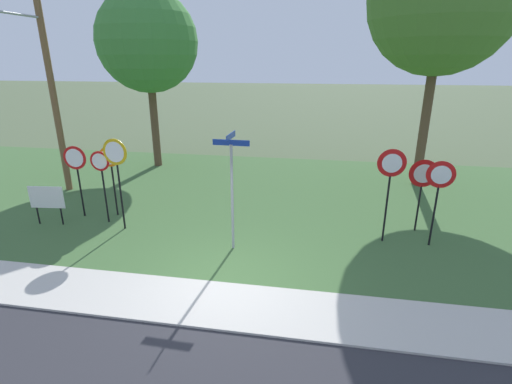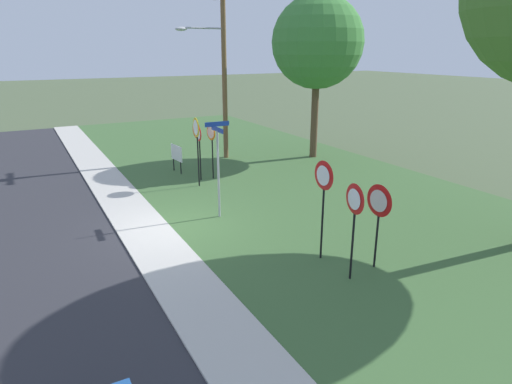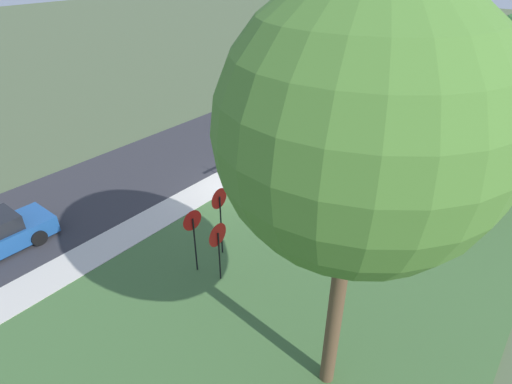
{
  "view_description": "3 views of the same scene",
  "coord_description": "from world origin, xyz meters",
  "px_view_note": "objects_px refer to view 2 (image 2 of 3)",
  "views": [
    {
      "loc": [
        2.04,
        -7.34,
        4.95
      ],
      "look_at": [
        0.27,
        2.97,
        1.27
      ],
      "focal_mm": 26.42,
      "sensor_mm": 36.0,
      "label": 1
    },
    {
      "loc": [
        12.54,
        -3.75,
        5.4
      ],
      "look_at": [
        0.78,
        2.62,
        1.03
      ],
      "focal_mm": 30.77,
      "sensor_mm": 36.0,
      "label": 2
    },
    {
      "loc": [
        12.63,
        11.38,
        9.78
      ],
      "look_at": [
        1.29,
        2.33,
        1.19
      ],
      "focal_mm": 29.12,
      "sensor_mm": 36.0,
      "label": 3
    }
  ],
  "objects_px": {
    "stop_sign_far_left": "(199,142)",
    "oak_tree_left": "(318,43)",
    "stop_sign_near_right": "(197,137)",
    "stop_sign_near_left": "(211,140)",
    "stop_sign_far_center": "(197,136)",
    "yield_sign_near_left": "(378,207)",
    "utility_pole": "(221,63)",
    "yield_sign_near_right": "(354,209)",
    "notice_board": "(177,154)",
    "street_name_post": "(218,162)",
    "yield_sign_far_left": "(323,186)"
  },
  "relations": [
    {
      "from": "stop_sign_far_left",
      "to": "yield_sign_near_right",
      "type": "xyz_separation_m",
      "value": [
        9.72,
        0.04,
        0.16
      ]
    },
    {
      "from": "yield_sign_far_left",
      "to": "street_name_post",
      "type": "height_order",
      "value": "street_name_post"
    },
    {
      "from": "stop_sign_far_left",
      "to": "yield_sign_near_right",
      "type": "height_order",
      "value": "yield_sign_near_right"
    },
    {
      "from": "street_name_post",
      "to": "stop_sign_near_right",
      "type": "bearing_deg",
      "value": 171.53
    },
    {
      "from": "yield_sign_far_left",
      "to": "notice_board",
      "type": "bearing_deg",
      "value": -177.99
    },
    {
      "from": "stop_sign_near_left",
      "to": "stop_sign_far_center",
      "type": "relative_size",
      "value": 0.99
    },
    {
      "from": "stop_sign_near_right",
      "to": "stop_sign_far_left",
      "type": "xyz_separation_m",
      "value": [
        -0.76,
        0.38,
        -0.4
      ]
    },
    {
      "from": "stop_sign_far_center",
      "to": "yield_sign_far_left",
      "type": "distance_m",
      "value": 9.53
    },
    {
      "from": "stop_sign_near_right",
      "to": "street_name_post",
      "type": "xyz_separation_m",
      "value": [
        3.59,
        -0.65,
        -0.17
      ]
    },
    {
      "from": "oak_tree_left",
      "to": "yield_sign_near_right",
      "type": "bearing_deg",
      "value": -31.62
    },
    {
      "from": "notice_board",
      "to": "oak_tree_left",
      "type": "bearing_deg",
      "value": 80.82
    },
    {
      "from": "stop_sign_far_left",
      "to": "oak_tree_left",
      "type": "bearing_deg",
      "value": 100.06
    },
    {
      "from": "notice_board",
      "to": "oak_tree_left",
      "type": "xyz_separation_m",
      "value": [
        0.42,
        7.26,
        4.84
      ]
    },
    {
      "from": "stop_sign_near_left",
      "to": "utility_pole",
      "type": "height_order",
      "value": "utility_pole"
    },
    {
      "from": "stop_sign_near_left",
      "to": "yield_sign_near_left",
      "type": "bearing_deg",
      "value": -5.68
    },
    {
      "from": "stop_sign_far_left",
      "to": "yield_sign_near_left",
      "type": "bearing_deg",
      "value": 5.37
    },
    {
      "from": "stop_sign_far_left",
      "to": "utility_pole",
      "type": "relative_size",
      "value": 0.27
    },
    {
      "from": "stop_sign_far_center",
      "to": "street_name_post",
      "type": "height_order",
      "value": "street_name_post"
    },
    {
      "from": "stop_sign_far_left",
      "to": "street_name_post",
      "type": "relative_size",
      "value": 0.73
    },
    {
      "from": "yield_sign_near_left",
      "to": "utility_pole",
      "type": "bearing_deg",
      "value": 170.62
    },
    {
      "from": "yield_sign_near_left",
      "to": "street_name_post",
      "type": "xyz_separation_m",
      "value": [
        -5.2,
        -2.01,
        0.24
      ]
    },
    {
      "from": "stop_sign_near_left",
      "to": "stop_sign_near_right",
      "type": "xyz_separation_m",
      "value": [
        0.77,
        -0.95,
        0.37
      ]
    },
    {
      "from": "stop_sign_far_center",
      "to": "oak_tree_left",
      "type": "distance_m",
      "value": 7.61
    },
    {
      "from": "stop_sign_far_left",
      "to": "stop_sign_near_right",
      "type": "bearing_deg",
      "value": -27.08
    },
    {
      "from": "yield_sign_near_left",
      "to": "utility_pole",
      "type": "height_order",
      "value": "utility_pole"
    },
    {
      "from": "yield_sign_near_left",
      "to": "stop_sign_far_center",
      "type": "bearing_deg",
      "value": -178.75
    },
    {
      "from": "stop_sign_near_left",
      "to": "yield_sign_near_left",
      "type": "relative_size",
      "value": 1.06
    },
    {
      "from": "stop_sign_far_left",
      "to": "oak_tree_left",
      "type": "relative_size",
      "value": 0.29
    },
    {
      "from": "yield_sign_near_left",
      "to": "oak_tree_left",
      "type": "xyz_separation_m",
      "value": [
        -10.82,
        5.83,
        4.02
      ]
    },
    {
      "from": "oak_tree_left",
      "to": "stop_sign_near_right",
      "type": "bearing_deg",
      "value": -74.22
    },
    {
      "from": "stop_sign_far_center",
      "to": "yield_sign_near_right",
      "type": "relative_size",
      "value": 0.97
    },
    {
      "from": "street_name_post",
      "to": "stop_sign_far_left",
      "type": "bearing_deg",
      "value": 168.47
    },
    {
      "from": "yield_sign_near_left",
      "to": "notice_board",
      "type": "bearing_deg",
      "value": -175.11
    },
    {
      "from": "stop_sign_far_center",
      "to": "utility_pole",
      "type": "distance_m",
      "value": 4.36
    },
    {
      "from": "yield_sign_near_right",
      "to": "yield_sign_far_left",
      "type": "distance_m",
      "value": 1.27
    },
    {
      "from": "yield_sign_near_right",
      "to": "street_name_post",
      "type": "relative_size",
      "value": 0.76
    },
    {
      "from": "stop_sign_near_left",
      "to": "stop_sign_near_right",
      "type": "distance_m",
      "value": 1.28
    },
    {
      "from": "yield_sign_near_right",
      "to": "notice_board",
      "type": "height_order",
      "value": "yield_sign_near_right"
    },
    {
      "from": "stop_sign_near_right",
      "to": "oak_tree_left",
      "type": "xyz_separation_m",
      "value": [
        -2.03,
        7.19,
        3.61
      ]
    },
    {
      "from": "yield_sign_near_right",
      "to": "utility_pole",
      "type": "xyz_separation_m",
      "value": [
        -13.0,
        2.52,
        2.91
      ]
    },
    {
      "from": "utility_pole",
      "to": "yield_sign_far_left",
      "type": "bearing_deg",
      "value": -11.92
    },
    {
      "from": "yield_sign_near_right",
      "to": "oak_tree_left",
      "type": "height_order",
      "value": "oak_tree_left"
    },
    {
      "from": "stop_sign_near_right",
      "to": "oak_tree_left",
      "type": "distance_m",
      "value": 8.3
    },
    {
      "from": "stop_sign_far_left",
      "to": "yield_sign_far_left",
      "type": "relative_size",
      "value": 0.86
    },
    {
      "from": "stop_sign_near_right",
      "to": "yield_sign_far_left",
      "type": "bearing_deg",
      "value": 8.24
    },
    {
      "from": "stop_sign_near_right",
      "to": "stop_sign_far_left",
      "type": "distance_m",
      "value": 0.94
    },
    {
      "from": "stop_sign_far_center",
      "to": "yield_sign_far_left",
      "type": "relative_size",
      "value": 0.88
    },
    {
      "from": "notice_board",
      "to": "stop_sign_far_center",
      "type": "bearing_deg",
      "value": 44.01
    },
    {
      "from": "stop_sign_far_center",
      "to": "yield_sign_near_left",
      "type": "bearing_deg",
      "value": 1.35
    },
    {
      "from": "street_name_post",
      "to": "notice_board",
      "type": "bearing_deg",
      "value": 176.31
    }
  ]
}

